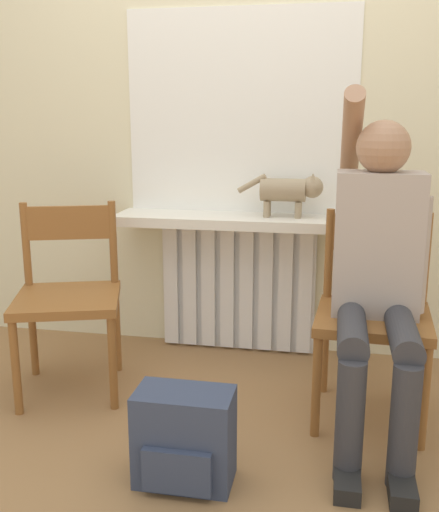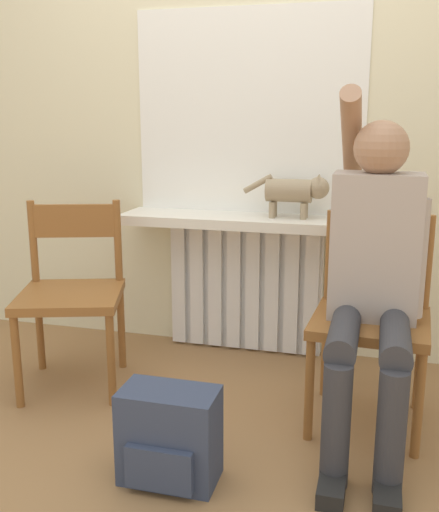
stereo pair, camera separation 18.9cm
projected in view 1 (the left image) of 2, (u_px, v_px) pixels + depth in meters
ground_plane at (186, 464)px, 2.20m from camera, size 12.00×12.00×0.00m
wall_with_window at (242, 94)px, 3.06m from camera, size 7.00×0.06×2.70m
radiator at (238, 286)px, 3.22m from camera, size 0.82×0.08×0.70m
windowsill at (235, 221)px, 3.03m from camera, size 1.23×0.30×0.05m
window_glass at (240, 112)px, 3.04m from camera, size 1.18×0.01×1.02m
chair_left at (68, 294)px, 2.72m from camera, size 0.57×0.57×0.85m
chair_right at (373, 312)px, 2.47m from camera, size 0.48×0.48×0.85m
person at (378, 265)px, 2.30m from camera, size 0.36×1.04×1.36m
cat at (291, 190)px, 2.95m from camera, size 0.43×0.11×0.22m
backpack at (184, 438)px, 2.06m from camera, size 0.34×0.22×0.34m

